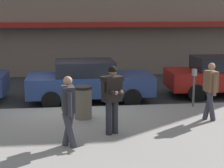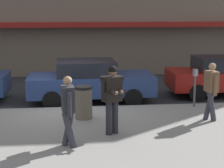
# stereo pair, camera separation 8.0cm
# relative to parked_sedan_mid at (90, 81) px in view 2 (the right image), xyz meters

# --- Properties ---
(ground_plane) EXTENTS (80.00, 80.00, 0.00)m
(ground_plane) POSITION_rel_parked_sedan_mid_xyz_m (-0.68, -0.94, -0.79)
(ground_plane) COLOR #2B2D30
(sidewalk) EXTENTS (32.00, 5.30, 0.14)m
(sidewalk) POSITION_rel_parked_sedan_mid_xyz_m (0.32, -3.79, -0.72)
(sidewalk) COLOR gray
(sidewalk) RESTS_ON ground
(curb_paint_line) EXTENTS (28.00, 0.12, 0.01)m
(curb_paint_line) POSITION_rel_parked_sedan_mid_xyz_m (0.32, -0.89, -0.79)
(curb_paint_line) COLOR silver
(curb_paint_line) RESTS_ON ground
(parked_sedan_mid) EXTENTS (4.55, 2.02, 1.54)m
(parked_sedan_mid) POSITION_rel_parked_sedan_mid_xyz_m (0.00, 0.00, 0.00)
(parked_sedan_mid) COLOR navy
(parked_sedan_mid) RESTS_ON ground
(man_texting_on_phone) EXTENTS (0.63, 0.65, 1.81)m
(man_texting_on_phone) POSITION_rel_parked_sedan_mid_xyz_m (0.39, -4.04, 0.46)
(man_texting_on_phone) COLOR #23232B
(man_texting_on_phone) RESTS_ON sidewalk
(pedestrian_with_bag) EXTENTS (0.36, 0.72, 1.70)m
(pedestrian_with_bag) POSITION_rel_parked_sedan_mid_xyz_m (-0.73, -4.80, 0.32)
(pedestrian_with_bag) COLOR #33333D
(pedestrian_with_bag) RESTS_ON sidewalk
(pedestrian_dark_coat) EXTENTS (0.35, 0.60, 1.70)m
(pedestrian_dark_coat) POSITION_rel_parked_sedan_mid_xyz_m (3.37, -3.10, 0.32)
(pedestrian_dark_coat) COLOR #33333D
(pedestrian_dark_coat) RESTS_ON sidewalk
(parking_meter) EXTENTS (0.12, 0.18, 1.27)m
(parking_meter) POSITION_rel_parked_sedan_mid_xyz_m (3.41, -1.54, 0.18)
(parking_meter) COLOR #4C4C51
(parking_meter) RESTS_ON sidewalk
(trash_bin) EXTENTS (0.55, 0.55, 0.98)m
(trash_bin) POSITION_rel_parked_sedan_mid_xyz_m (-0.31, -2.50, -0.16)
(trash_bin) COLOR #665B4C
(trash_bin) RESTS_ON sidewalk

